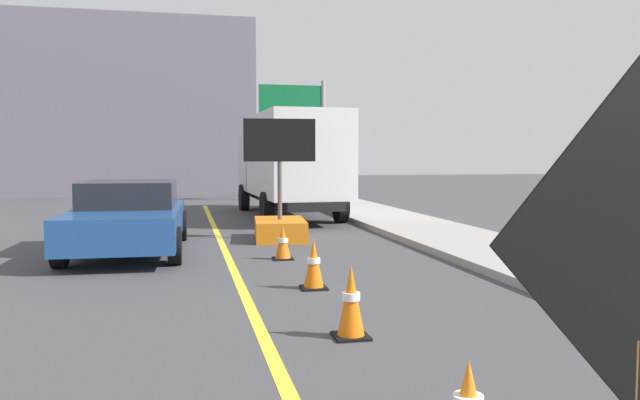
# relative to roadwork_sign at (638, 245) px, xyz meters

# --- Properties ---
(lane_center_stripe) EXTENTS (0.14, 36.00, 0.01)m
(lane_center_stripe) POSITION_rel_roadwork_sign_xyz_m (-1.16, 3.53, -1.47)
(lane_center_stripe) COLOR yellow
(lane_center_stripe) RESTS_ON ground
(roadwork_sign) EXTENTS (1.61, 0.34, 2.33)m
(roadwork_sign) POSITION_rel_roadwork_sign_xyz_m (0.00, 0.00, 0.00)
(roadwork_sign) COLOR #593819
(roadwork_sign) RESTS_ON ground
(arrow_board_trailer) EXTENTS (1.60, 1.89, 2.70)m
(arrow_board_trailer) POSITION_rel_roadwork_sign_xyz_m (0.16, 11.42, -0.99)
(arrow_board_trailer) COLOR orange
(arrow_board_trailer) RESTS_ON ground
(box_truck) EXTENTS (2.59, 7.43, 3.11)m
(box_truck) POSITION_rel_roadwork_sign_xyz_m (1.25, 16.56, 0.25)
(box_truck) COLOR black
(box_truck) RESTS_ON ground
(pickup_car) EXTENTS (2.22, 4.87, 1.38)m
(pickup_car) POSITION_rel_roadwork_sign_xyz_m (-2.99, 10.22, -0.77)
(pickup_car) COLOR navy
(pickup_car) RESTS_ON ground
(highway_guide_sign) EXTENTS (2.79, 0.18, 5.00)m
(highway_guide_sign) POSITION_rel_roadwork_sign_xyz_m (3.02, 23.16, 1.95)
(highway_guide_sign) COLOR gray
(highway_guide_sign) RESTS_ON ground
(far_building_block) EXTENTS (13.25, 8.98, 8.45)m
(far_building_block) POSITION_rel_roadwork_sign_xyz_m (-5.11, 32.06, 2.76)
(far_building_block) COLOR slate
(far_building_block) RESTS_ON ground
(traffic_cone_mid_lane) EXTENTS (0.36, 0.36, 0.76)m
(traffic_cone_mid_lane) POSITION_rel_roadwork_sign_xyz_m (-0.29, 3.73, -1.10)
(traffic_cone_mid_lane) COLOR black
(traffic_cone_mid_lane) RESTS_ON ground
(traffic_cone_far_lane) EXTENTS (0.36, 0.36, 0.71)m
(traffic_cone_far_lane) POSITION_rel_roadwork_sign_xyz_m (-0.17, 6.13, -1.12)
(traffic_cone_far_lane) COLOR black
(traffic_cone_far_lane) RESTS_ON ground
(traffic_cone_curbside) EXTENTS (0.36, 0.36, 0.61)m
(traffic_cone_curbside) POSITION_rel_roadwork_sign_xyz_m (-0.21, 8.70, -1.17)
(traffic_cone_curbside) COLOR black
(traffic_cone_curbside) RESTS_ON ground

